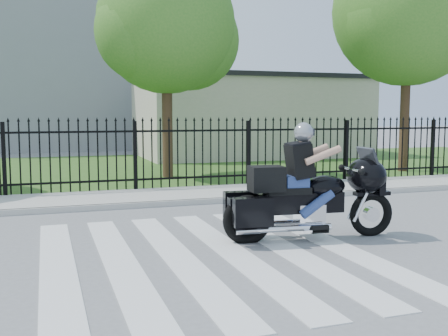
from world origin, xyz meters
name	(u,v)px	position (x,y,z in m)	size (l,w,h in m)	color
ground	(206,255)	(0.00, 0.00, 0.00)	(120.00, 120.00, 0.00)	slate
crosswalk	(206,255)	(0.00, 0.00, 0.01)	(5.00, 5.50, 0.01)	silver
sidewalk	(143,197)	(0.00, 5.00, 0.06)	(40.00, 2.00, 0.12)	#ADAAA3
curb	(151,204)	(0.00, 4.00, 0.06)	(40.00, 0.12, 0.12)	#ADAAA3
grass_strip	(108,169)	(0.00, 12.00, 0.01)	(40.00, 12.00, 0.02)	#2E521C
iron_fence	(135,158)	(0.00, 6.00, 0.90)	(26.00, 0.04, 1.80)	black
tree_mid	(166,25)	(1.50, 9.00, 4.67)	(4.20, 4.20, 6.78)	#382316
tree_right	(408,11)	(9.50, 8.00, 5.39)	(5.00, 5.00, 7.90)	#382316
building_low	(249,118)	(7.00, 16.00, 1.75)	(10.00, 6.00, 3.50)	beige
building_low_roof	(249,78)	(7.00, 16.00, 3.60)	(10.20, 6.20, 0.20)	black
building_tall	(25,43)	(-3.00, 26.00, 6.00)	(15.00, 10.00, 12.00)	gray
motorcycle_rider	(306,191)	(1.77, 0.40, 0.77)	(2.86, 1.07, 1.89)	black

